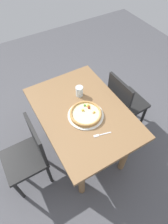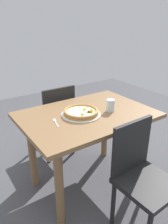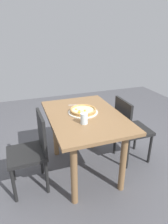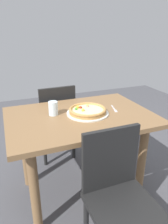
% 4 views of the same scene
% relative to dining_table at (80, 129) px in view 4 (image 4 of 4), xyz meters
% --- Properties ---
extents(ground_plane, '(6.00, 6.00, 0.00)m').
position_rel_dining_table_xyz_m(ground_plane, '(0.00, 0.00, -0.65)').
color(ground_plane, '#4C4C51').
extents(dining_table, '(1.18, 0.82, 0.78)m').
position_rel_dining_table_xyz_m(dining_table, '(0.00, 0.00, 0.00)').
color(dining_table, olive).
rests_on(dining_table, ground).
extents(chair_near, '(0.41, 0.41, 0.89)m').
position_rel_dining_table_xyz_m(chair_near, '(0.06, -0.63, -0.16)').
color(chair_near, black).
rests_on(chair_near, ground).
extents(chair_far, '(0.40, 0.40, 0.89)m').
position_rel_dining_table_xyz_m(chair_far, '(-0.01, 0.63, -0.16)').
color(chair_far, black).
rests_on(chair_far, ground).
extents(plate, '(0.35, 0.35, 0.01)m').
position_rel_dining_table_xyz_m(plate, '(-0.06, 0.00, 0.14)').
color(plate, silver).
rests_on(plate, dining_table).
extents(pizza, '(0.31, 0.31, 0.05)m').
position_rel_dining_table_xyz_m(pizza, '(-0.06, 0.00, 0.16)').
color(pizza, '#B78447').
rests_on(pizza, plate).
extents(fork, '(0.06, 0.16, 0.00)m').
position_rel_dining_table_xyz_m(fork, '(-0.32, -0.01, 0.13)').
color(fork, silver).
rests_on(fork, dining_table).
extents(drinking_glass, '(0.08, 0.08, 0.11)m').
position_rel_dining_table_xyz_m(drinking_glass, '(0.20, -0.08, 0.19)').
color(drinking_glass, silver).
rests_on(drinking_glass, dining_table).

